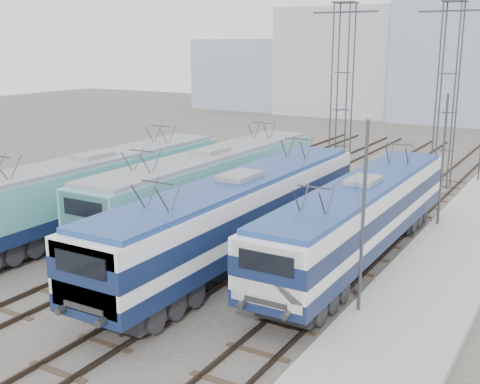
% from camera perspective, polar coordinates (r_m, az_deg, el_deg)
% --- Properties ---
extents(ground, '(160.00, 160.00, 0.00)m').
position_cam_1_polar(ground, '(24.44, -10.15, -8.93)').
color(ground, '#514C47').
extents(platform, '(4.00, 70.00, 0.30)m').
position_cam_1_polar(platform, '(27.01, 18.69, -6.88)').
color(platform, '#9E9E99').
rests_on(platform, ground).
extents(locomotive_far_left, '(2.94, 18.59, 3.50)m').
position_cam_1_polar(locomotive_far_left, '(31.59, -13.86, 0.53)').
color(locomotive_far_left, '#122046').
rests_on(locomotive_far_left, ground).
extents(locomotive_center_left, '(2.96, 18.70, 3.52)m').
position_cam_1_polar(locomotive_center_left, '(31.86, -2.97, 1.06)').
color(locomotive_center_left, '#122046').
rests_on(locomotive_center_left, ground).
extents(locomotive_center_right, '(2.97, 18.76, 3.53)m').
position_cam_1_polar(locomotive_center_right, '(25.77, -0.21, -1.88)').
color(locomotive_center_right, '#122046').
rests_on(locomotive_center_right, ground).
extents(locomotive_far_right, '(2.80, 17.67, 3.32)m').
position_cam_1_polar(locomotive_far_right, '(26.43, 11.34, -2.04)').
color(locomotive_far_right, '#122046').
rests_on(locomotive_far_right, ground).
extents(catenary_tower_west, '(4.50, 1.20, 12.00)m').
position_cam_1_polar(catenary_tower_west, '(41.79, 9.66, 9.93)').
color(catenary_tower_west, '#3F4247').
rests_on(catenary_tower_west, ground).
extents(catenary_tower_east, '(4.50, 1.20, 12.00)m').
position_cam_1_polar(catenary_tower_east, '(41.88, 19.10, 9.38)').
color(catenary_tower_east, '#3F4247').
rests_on(catenary_tower_east, ground).
extents(mast_front, '(0.12, 0.12, 7.00)m').
position_cam_1_polar(mast_front, '(20.81, 11.57, -2.84)').
color(mast_front, '#3F4247').
rests_on(mast_front, ground).
extents(mast_mid, '(0.12, 0.12, 7.00)m').
position_cam_1_polar(mast_mid, '(32.12, 18.64, 2.59)').
color(mast_mid, '#3F4247').
rests_on(mast_mid, ground).
extents(building_west, '(18.00, 12.00, 14.00)m').
position_cam_1_polar(building_west, '(84.10, 10.60, 12.04)').
color(building_west, '#A6AFB9').
rests_on(building_west, ground).
extents(building_far_west, '(14.00, 10.00, 10.00)m').
position_cam_1_polar(building_far_west, '(90.93, 0.86, 11.13)').
color(building_far_west, '#929EB3').
rests_on(building_far_west, ground).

